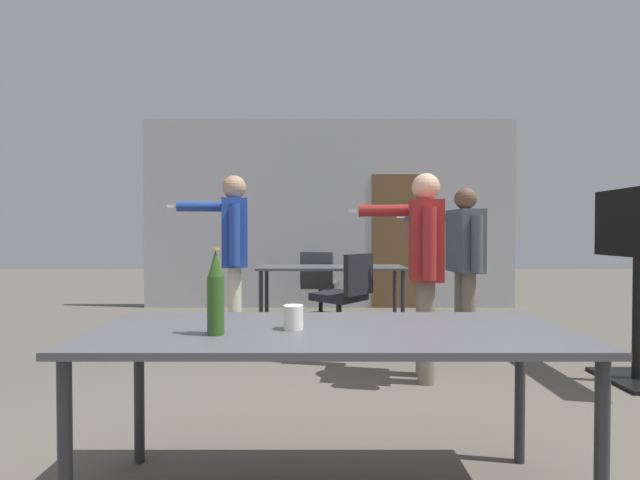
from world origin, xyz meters
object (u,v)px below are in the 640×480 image
object	(u,v)px
person_center_tall	(425,255)
beer_bottle	(217,294)
person_near_casual	(234,245)
tv_screen	(640,265)
drink_cup	(295,317)
person_left_plaid	(465,253)
office_chair_far_right	(321,287)
office_chair_near_pushed	(346,301)

from	to	relation	value
person_center_tall	beer_bottle	world-z (taller)	person_center_tall
person_near_casual	beer_bottle	distance (m)	2.47
tv_screen	person_near_casual	xyz separation A→B (m)	(-3.31, 0.86, 0.13)
tv_screen	drink_cup	distance (m)	2.97
drink_cup	person_left_plaid	bearing A→B (deg)	57.21
person_center_tall	drink_cup	xyz separation A→B (m)	(-0.93, -1.55, -0.18)
tv_screen	person_center_tall	world-z (taller)	person_center_tall
person_center_tall	office_chair_far_right	world-z (taller)	person_center_tall
drink_cup	office_chair_near_pushed	bearing A→B (deg)	82.04
beer_bottle	drink_cup	size ratio (longest dim) A/B	3.42
person_near_casual	person_center_tall	distance (m)	1.85
person_center_tall	office_chair_far_right	distance (m)	2.61
office_chair_far_right	office_chair_near_pushed	bearing A→B (deg)	-66.59
person_near_casual	person_center_tall	world-z (taller)	person_near_casual
office_chair_near_pushed	person_near_casual	bearing A→B (deg)	147.01
person_near_casual	person_left_plaid	xyz separation A→B (m)	(2.26, 0.02, -0.08)
tv_screen	office_chair_near_pushed	size ratio (longest dim) A/B	1.61
tv_screen	beer_bottle	bearing A→B (deg)	-61.35
person_left_plaid	person_center_tall	bearing A→B (deg)	139.99
person_left_plaid	beer_bottle	distance (m)	3.06
office_chair_far_right	beer_bottle	size ratio (longest dim) A/B	2.59
person_left_plaid	office_chair_near_pushed	bearing A→B (deg)	71.38
tv_screen	drink_cup	size ratio (longest dim) A/B	14.81
person_left_plaid	drink_cup	world-z (taller)	person_left_plaid
person_near_casual	drink_cup	bearing A→B (deg)	-174.50
tv_screen	office_chair_far_right	world-z (taller)	tv_screen
office_chair_near_pushed	person_center_tall	bearing A→B (deg)	-112.50
person_center_tall	beer_bottle	size ratio (longest dim) A/B	4.65
beer_bottle	drink_cup	world-z (taller)	beer_bottle
tv_screen	office_chair_near_pushed	bearing A→B (deg)	-118.27
office_chair_near_pushed	drink_cup	size ratio (longest dim) A/B	9.20
person_center_tall	office_chair_near_pushed	bearing A→B (deg)	34.64
office_chair_far_right	beer_bottle	distance (m)	4.10
office_chair_near_pushed	beer_bottle	xyz separation A→B (m)	(-0.68, -2.75, 0.47)
person_near_casual	drink_cup	xyz separation A→B (m)	(0.74, -2.34, -0.24)
office_chair_near_pushed	drink_cup	bearing A→B (deg)	-147.18
office_chair_near_pushed	drink_cup	distance (m)	2.71
person_near_casual	office_chair_near_pushed	distance (m)	1.30
person_left_plaid	drink_cup	xyz separation A→B (m)	(-1.52, -2.36, -0.16)
person_near_casual	office_chair_far_right	xyz separation A→B (m)	(0.84, 1.62, -0.62)
person_left_plaid	beer_bottle	world-z (taller)	person_left_plaid
person_near_casual	office_chair_far_right	distance (m)	1.93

